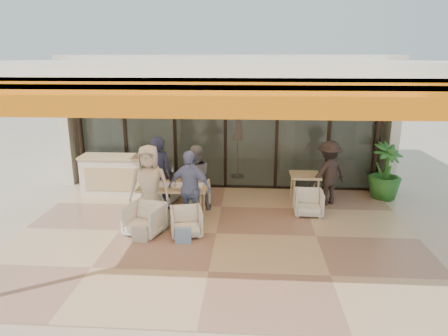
% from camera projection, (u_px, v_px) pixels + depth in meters
% --- Properties ---
extents(ground, '(70.00, 70.00, 0.00)m').
position_uv_depth(ground, '(216.00, 234.00, 8.07)').
color(ground, '#C6B293').
rests_on(ground, ground).
extents(terrace_floor, '(8.00, 6.00, 0.01)m').
position_uv_depth(terrace_floor, '(216.00, 234.00, 8.07)').
color(terrace_floor, tan).
rests_on(terrace_floor, ground).
extents(terrace_structure, '(8.00, 6.00, 3.40)m').
position_uv_depth(terrace_structure, '(214.00, 70.00, 6.95)').
color(terrace_structure, silver).
rests_on(terrace_structure, ground).
extents(glass_storefront, '(8.08, 0.10, 3.20)m').
position_uv_depth(glass_storefront, '(225.00, 130.00, 10.53)').
color(glass_storefront, '#9EADA3').
rests_on(glass_storefront, ground).
extents(interior_block, '(9.05, 3.62, 3.52)m').
position_uv_depth(interior_block, '(230.00, 98.00, 12.59)').
color(interior_block, silver).
rests_on(interior_block, ground).
extents(host_counter, '(1.85, 0.65, 1.04)m').
position_uv_depth(host_counter, '(118.00, 175.00, 10.31)').
color(host_counter, silver).
rests_on(host_counter, ground).
extents(dining_table, '(1.50, 0.90, 0.93)m').
position_uv_depth(dining_table, '(174.00, 187.00, 8.81)').
color(dining_table, '#D5BF82').
rests_on(dining_table, ground).
extents(chair_far_left, '(0.74, 0.71, 0.63)m').
position_uv_depth(chair_far_left, '(165.00, 189.00, 9.84)').
color(chair_far_left, white).
rests_on(chair_far_left, ground).
extents(chair_far_right, '(0.64, 0.61, 0.59)m').
position_uv_depth(chair_far_right, '(198.00, 191.00, 9.79)').
color(chair_far_right, white).
rests_on(chair_far_right, ground).
extents(chair_near_left, '(0.85, 0.82, 0.71)m').
position_uv_depth(chair_near_left, '(145.00, 218.00, 8.00)').
color(chair_near_left, white).
rests_on(chair_near_left, ground).
extents(chair_near_right, '(0.73, 0.70, 0.63)m').
position_uv_depth(chair_near_right, '(186.00, 221.00, 7.96)').
color(chair_near_right, white).
rests_on(chair_near_right, ground).
extents(diner_navy, '(0.69, 0.50, 1.75)m').
position_uv_depth(diner_navy, '(159.00, 173.00, 9.21)').
color(diner_navy, '#1A1D39').
rests_on(diner_navy, ground).
extents(diner_grey, '(0.92, 0.82, 1.55)m').
position_uv_depth(diner_grey, '(195.00, 178.00, 9.18)').
color(diner_grey, slate).
rests_on(diner_grey, ground).
extents(diner_cream, '(0.86, 0.56, 1.74)m').
position_uv_depth(diner_cream, '(150.00, 186.00, 8.34)').
color(diner_cream, beige).
rests_on(diner_cream, ground).
extents(diner_periwinkle, '(1.03, 0.64, 1.64)m').
position_uv_depth(diner_periwinkle, '(189.00, 189.00, 8.31)').
color(diner_periwinkle, '#7283BE').
rests_on(diner_periwinkle, ground).
extents(tote_bag_cream, '(0.30, 0.10, 0.34)m').
position_uv_depth(tote_bag_cream, '(140.00, 235.00, 7.67)').
color(tote_bag_cream, silver).
rests_on(tote_bag_cream, ground).
extents(tote_bag_blue, '(0.30, 0.10, 0.34)m').
position_uv_depth(tote_bag_blue, '(183.00, 236.00, 7.61)').
color(tote_bag_blue, '#99BFD8').
rests_on(tote_bag_blue, ground).
extents(side_table, '(0.70, 0.70, 0.74)m').
position_uv_depth(side_table, '(305.00, 178.00, 9.64)').
color(side_table, '#D5BF82').
rests_on(side_table, ground).
extents(side_chair, '(0.64, 0.60, 0.64)m').
position_uv_depth(side_chair, '(308.00, 201.00, 9.00)').
color(side_chair, white).
rests_on(side_chair, ground).
extents(standing_woman, '(1.18, 1.02, 1.58)m').
position_uv_depth(standing_woman, '(328.00, 173.00, 9.52)').
color(standing_woman, black).
rests_on(standing_woman, ground).
extents(potted_palm, '(1.10, 1.10, 1.43)m').
position_uv_depth(potted_palm, '(385.00, 171.00, 9.96)').
color(potted_palm, '#1E5919').
rests_on(potted_palm, ground).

